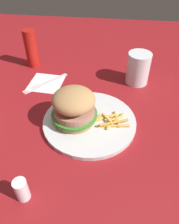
% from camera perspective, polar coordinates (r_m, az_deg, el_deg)
% --- Properties ---
extents(ground_plane, '(1.60, 1.60, 0.00)m').
position_cam_1_polar(ground_plane, '(0.65, -1.40, -1.15)').
color(ground_plane, maroon).
extents(plate, '(0.26, 0.26, 0.01)m').
position_cam_1_polar(plate, '(0.63, 0.00, -2.45)').
color(plate, silver).
rests_on(plate, ground_plane).
extents(sandwich, '(0.12, 0.12, 0.10)m').
position_cam_1_polar(sandwich, '(0.59, -3.97, 1.44)').
color(sandwich, tan).
rests_on(sandwich, plate).
extents(fries_pile, '(0.11, 0.07, 0.01)m').
position_cam_1_polar(fries_pile, '(0.62, 5.30, -2.04)').
color(fries_pile, gold).
rests_on(fries_pile, plate).
extents(napkin, '(0.12, 0.12, 0.00)m').
position_cam_1_polar(napkin, '(0.80, -10.93, 7.22)').
color(napkin, white).
rests_on(napkin, ground_plane).
extents(fork, '(0.13, 0.14, 0.00)m').
position_cam_1_polar(fork, '(0.80, -11.05, 7.33)').
color(fork, silver).
rests_on(fork, napkin).
extents(drink_glass, '(0.08, 0.08, 0.11)m').
position_cam_1_polar(drink_glass, '(0.78, 12.12, 10.32)').
color(drink_glass, silver).
rests_on(drink_glass, ground_plane).
extents(ketchup_bottle, '(0.04, 0.04, 0.14)m').
position_cam_1_polar(ketchup_bottle, '(0.88, -14.53, 15.29)').
color(ketchup_bottle, '#B21914').
rests_on(ketchup_bottle, ground_plane).
extents(salt_shaker, '(0.03, 0.03, 0.06)m').
position_cam_1_polar(salt_shaker, '(0.50, -16.79, -18.30)').
color(salt_shaker, white).
rests_on(salt_shaker, ground_plane).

